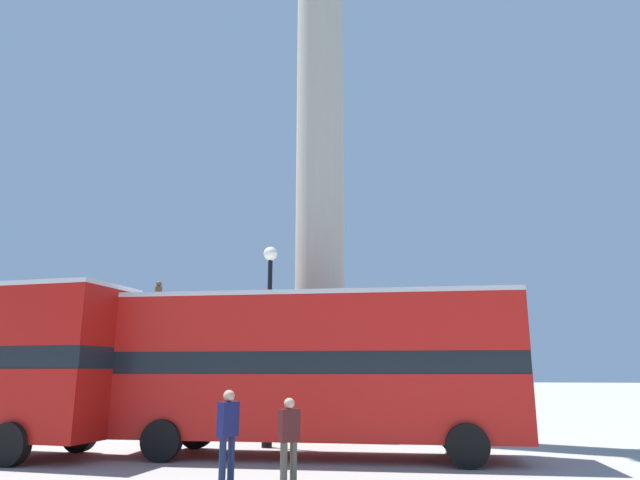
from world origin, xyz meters
TOP-DOWN VIEW (x-y plane):
  - ground_plane at (0.00, 0.00)m, footprint 200.00×200.00m
  - monument_column at (0.00, 0.00)m, footprint 4.80×4.80m
  - bus_a at (1.00, -5.58)m, footprint 10.61×3.27m
  - equestrian_statue at (-9.30, 5.48)m, footprint 3.71×2.72m
  - street_lamp at (-0.82, -3.90)m, footprint 0.44×0.44m
  - pedestrian_near_lamp at (1.17, -9.21)m, footprint 0.41×0.44m
  - pedestrian_by_plinth at (-0.10, -9.22)m, footprint 0.35×0.51m

SIDE VIEW (x-z plane):
  - ground_plane at x=0.00m, z-range 0.00..0.00m
  - pedestrian_near_lamp at x=1.17m, z-range 0.09..1.73m
  - pedestrian_by_plinth at x=-0.10m, z-range 0.13..1.91m
  - equestrian_statue at x=-9.30m, z-range -1.38..5.18m
  - bus_a at x=1.00m, z-range 0.23..4.41m
  - street_lamp at x=-0.82m, z-range 0.45..6.41m
  - monument_column at x=0.00m, z-range -3.43..23.07m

